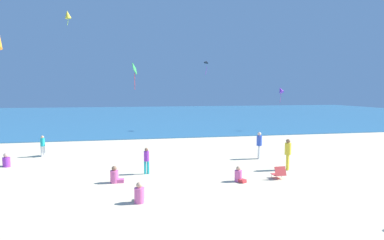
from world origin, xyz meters
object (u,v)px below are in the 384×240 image
(person_8, at_px, (259,143))
(kite_purple, at_px, (281,90))
(person_0, at_px, (115,176))
(person_1, at_px, (239,176))
(kite_yellow, at_px, (68,15))
(kite_green, at_px, (135,70))
(kite_black, at_px, (206,62))
(person_6, at_px, (7,168))
(person_3, at_px, (147,159))
(person_7, at_px, (288,152))
(beach_chair_mid_beach, at_px, (279,173))
(person_4, at_px, (43,145))
(person_2, at_px, (140,195))

(person_8, bearing_deg, kite_purple, -90.86)
(person_0, height_order, person_1, person_0)
(kite_purple, xyz_separation_m, kite_yellow, (-21.07, -4.14, 6.09))
(kite_green, distance_m, kite_black, 14.65)
(person_6, bearing_deg, kite_yellow, -66.64)
(person_1, height_order, person_8, person_8)
(kite_green, xyz_separation_m, kite_black, (8.09, 12.10, 1.67))
(kite_black, bearing_deg, person_6, -126.05)
(kite_black, bearing_deg, kite_green, -123.76)
(person_3, height_order, kite_green, kite_green)
(person_7, bearing_deg, person_3, -148.89)
(beach_chair_mid_beach, height_order, person_8, person_8)
(beach_chair_mid_beach, distance_m, person_7, 2.16)
(kite_green, height_order, kite_yellow, kite_yellow)
(person_4, xyz_separation_m, person_8, (13.74, -3.47, 0.18))
(person_6, xyz_separation_m, kite_purple, (21.80, 17.18, 3.52))
(person_1, relative_size, person_7, 0.43)
(person_6, bearing_deg, person_2, 178.14)
(person_0, distance_m, kite_green, 9.12)
(person_3, xyz_separation_m, kite_green, (-0.38, 5.84, 4.99))
(person_1, bearing_deg, beach_chair_mid_beach, 63.12)
(person_2, height_order, kite_purple, kite_purple)
(kite_yellow, bearing_deg, person_6, -93.20)
(person_6, bearing_deg, kite_black, -99.49)
(kite_black, bearing_deg, person_1, -99.71)
(person_0, bearing_deg, person_7, 7.39)
(kite_purple, xyz_separation_m, kite_black, (-7.83, 2.01, 3.01))
(person_3, xyz_separation_m, person_8, (7.31, 2.40, 0.19))
(beach_chair_mid_beach, height_order, person_3, person_3)
(beach_chair_mid_beach, bearing_deg, person_3, 68.48)
(person_7, bearing_deg, person_8, 132.62)
(person_1, distance_m, person_6, 10.58)
(person_8, bearing_deg, kite_black, -61.00)
(person_2, bearing_deg, kite_green, 7.53)
(kite_purple, bearing_deg, kite_yellow, -168.90)
(beach_chair_mid_beach, bearing_deg, person_2, 104.85)
(person_4, bearing_deg, beach_chair_mid_beach, -153.91)
(person_0, relative_size, kite_black, 0.51)
(person_8, xyz_separation_m, kite_purple, (8.24, 13.52, 3.45))
(person_3, bearing_deg, person_6, 96.32)
(person_0, relative_size, person_6, 0.51)
(kite_black, bearing_deg, person_8, -91.49)
(person_0, distance_m, kite_yellow, 17.12)
(person_6, height_order, kite_purple, kite_purple)
(beach_chair_mid_beach, xyz_separation_m, kite_purple, (9.19, 18.20, 4.14))
(person_3, distance_m, kite_purple, 22.55)
(person_8, height_order, kite_green, kite_green)
(beach_chair_mid_beach, bearing_deg, person_6, 83.54)
(kite_yellow, bearing_deg, person_8, -36.18)
(person_1, height_order, kite_green, kite_green)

